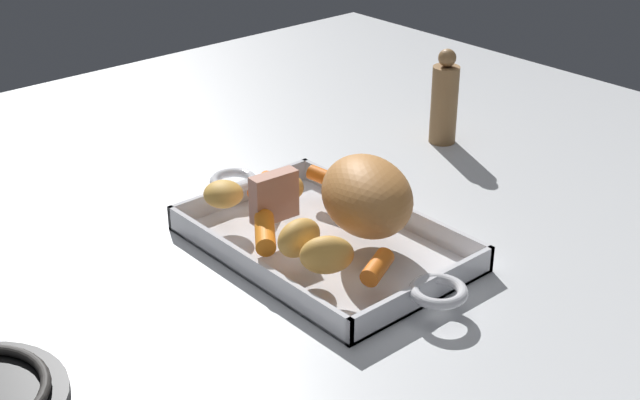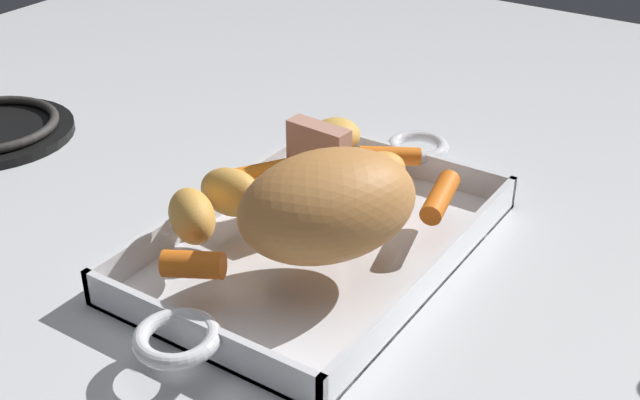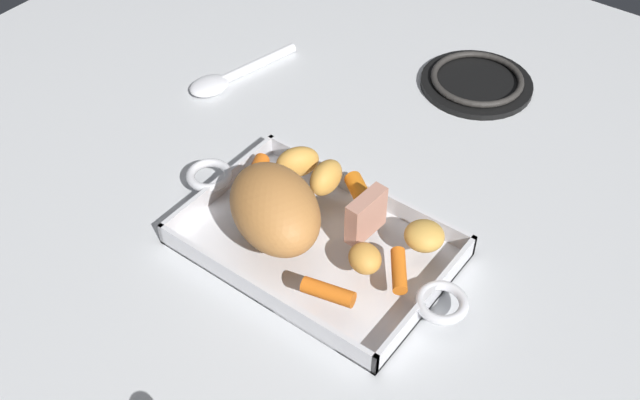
{
  "view_description": "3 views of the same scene",
  "coord_description": "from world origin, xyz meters",
  "px_view_note": "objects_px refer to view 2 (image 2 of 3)",
  "views": [
    {
      "loc": [
        0.7,
        -0.62,
        0.53
      ],
      "look_at": [
        0.0,
        -0.01,
        0.07
      ],
      "focal_mm": 49.25,
      "sensor_mm": 36.0,
      "label": 1
    },
    {
      "loc": [
        0.51,
        0.34,
        0.41
      ],
      "look_at": [
        0.01,
        0.01,
        0.06
      ],
      "focal_mm": 46.64,
      "sensor_mm": 36.0,
      "label": 2
    },
    {
      "loc": [
        -0.41,
        0.53,
        0.74
      ],
      "look_at": [
        0.01,
        -0.02,
        0.07
      ],
      "focal_mm": 43.31,
      "sensor_mm": 36.0,
      "label": 3
    }
  ],
  "objects_px": {
    "roasting_dish": "(320,242)",
    "pork_roast": "(328,205)",
    "potato_halved": "(192,216)",
    "baby_carrot_northeast": "(385,155)",
    "potato_near_roast": "(382,169)",
    "baby_carrot_southeast": "(440,197)",
    "potato_whole": "(336,135)",
    "baby_carrot_northwest": "(193,264)",
    "baby_carrot_center_left": "(258,177)",
    "roast_slice_thin": "(319,155)",
    "potato_golden_small": "(231,192)"
  },
  "relations": [
    {
      "from": "roasting_dish",
      "to": "baby_carrot_center_left",
      "type": "xyz_separation_m",
      "value": [
        -0.01,
        -0.08,
        0.04
      ]
    },
    {
      "from": "baby_carrot_southeast",
      "to": "baby_carrot_center_left",
      "type": "bearing_deg",
      "value": -68.54
    },
    {
      "from": "roasting_dish",
      "to": "roast_slice_thin",
      "type": "height_order",
      "value": "roast_slice_thin"
    },
    {
      "from": "roasting_dish",
      "to": "potato_golden_small",
      "type": "height_order",
      "value": "potato_golden_small"
    },
    {
      "from": "baby_carrot_center_left",
      "to": "potato_near_roast",
      "type": "relative_size",
      "value": 1.56
    },
    {
      "from": "baby_carrot_northeast",
      "to": "potato_whole",
      "type": "bearing_deg",
      "value": -87.71
    },
    {
      "from": "potato_whole",
      "to": "potato_halved",
      "type": "relative_size",
      "value": 0.84
    },
    {
      "from": "baby_carrot_center_left",
      "to": "potato_halved",
      "type": "xyz_separation_m",
      "value": [
        0.1,
        0.01,
        0.01
      ]
    },
    {
      "from": "roast_slice_thin",
      "to": "baby_carrot_center_left",
      "type": "xyz_separation_m",
      "value": [
        0.04,
        -0.04,
        -0.02
      ]
    },
    {
      "from": "potato_golden_small",
      "to": "baby_carrot_center_left",
      "type": "bearing_deg",
      "value": -169.18
    },
    {
      "from": "baby_carrot_northeast",
      "to": "roast_slice_thin",
      "type": "bearing_deg",
      "value": -22.36
    },
    {
      "from": "potato_near_roast",
      "to": "potato_whole",
      "type": "bearing_deg",
      "value": -117.04
    },
    {
      "from": "pork_roast",
      "to": "baby_carrot_northwest",
      "type": "distance_m",
      "value": 0.11
    },
    {
      "from": "pork_roast",
      "to": "potato_near_roast",
      "type": "height_order",
      "value": "pork_roast"
    },
    {
      "from": "baby_carrot_northwest",
      "to": "potato_golden_small",
      "type": "bearing_deg",
      "value": -159.27
    },
    {
      "from": "roasting_dish",
      "to": "potato_halved",
      "type": "bearing_deg",
      "value": -39.76
    },
    {
      "from": "roasting_dish",
      "to": "potato_near_roast",
      "type": "bearing_deg",
      "value": 170.6
    },
    {
      "from": "pork_roast",
      "to": "baby_carrot_southeast",
      "type": "xyz_separation_m",
      "value": [
        -0.11,
        0.04,
        -0.03
      ]
    },
    {
      "from": "baby_carrot_southeast",
      "to": "potato_near_roast",
      "type": "relative_size",
      "value": 1.42
    },
    {
      "from": "baby_carrot_northeast",
      "to": "potato_near_roast",
      "type": "relative_size",
      "value": 1.32
    },
    {
      "from": "baby_carrot_northwest",
      "to": "potato_halved",
      "type": "distance_m",
      "value": 0.06
    },
    {
      "from": "potato_halved",
      "to": "baby_carrot_northeast",
      "type": "bearing_deg",
      "value": 162.58
    },
    {
      "from": "pork_roast",
      "to": "baby_carrot_northwest",
      "type": "relative_size",
      "value": 3.11
    },
    {
      "from": "potato_near_roast",
      "to": "potato_halved",
      "type": "height_order",
      "value": "potato_halved"
    },
    {
      "from": "roast_slice_thin",
      "to": "baby_carrot_center_left",
      "type": "bearing_deg",
      "value": -49.89
    },
    {
      "from": "baby_carrot_southeast",
      "to": "potato_whole",
      "type": "bearing_deg",
      "value": -108.18
    },
    {
      "from": "roast_slice_thin",
      "to": "baby_carrot_northwest",
      "type": "height_order",
      "value": "roast_slice_thin"
    },
    {
      "from": "pork_roast",
      "to": "baby_carrot_northwest",
      "type": "bearing_deg",
      "value": -37.66
    },
    {
      "from": "baby_carrot_southeast",
      "to": "potato_near_roast",
      "type": "bearing_deg",
      "value": -96.71
    },
    {
      "from": "baby_carrot_northeast",
      "to": "roasting_dish",
      "type": "bearing_deg",
      "value": 2.29
    },
    {
      "from": "pork_roast",
      "to": "baby_carrot_northeast",
      "type": "relative_size",
      "value": 2.52
    },
    {
      "from": "potato_halved",
      "to": "potato_near_roast",
      "type": "bearing_deg",
      "value": 153.42
    },
    {
      "from": "baby_carrot_northeast",
      "to": "potato_near_roast",
      "type": "distance_m",
      "value": 0.04
    },
    {
      "from": "potato_whole",
      "to": "roasting_dish",
      "type": "bearing_deg",
      "value": 26.39
    },
    {
      "from": "baby_carrot_northeast",
      "to": "baby_carrot_center_left",
      "type": "distance_m",
      "value": 0.13
    },
    {
      "from": "baby_carrot_northwest",
      "to": "potato_golden_small",
      "type": "distance_m",
      "value": 0.1
    },
    {
      "from": "roasting_dish",
      "to": "pork_roast",
      "type": "height_order",
      "value": "pork_roast"
    },
    {
      "from": "baby_carrot_center_left",
      "to": "potato_halved",
      "type": "distance_m",
      "value": 0.1
    },
    {
      "from": "baby_carrot_northeast",
      "to": "potato_near_roast",
      "type": "bearing_deg",
      "value": 25.13
    },
    {
      "from": "pork_roast",
      "to": "potato_near_roast",
      "type": "distance_m",
      "value": 0.13
    },
    {
      "from": "baby_carrot_southeast",
      "to": "potato_golden_small",
      "type": "distance_m",
      "value": 0.18
    },
    {
      "from": "pork_roast",
      "to": "potato_golden_small",
      "type": "xyz_separation_m",
      "value": [
        -0.0,
        -0.1,
        -0.02
      ]
    },
    {
      "from": "roast_slice_thin",
      "to": "potato_halved",
      "type": "bearing_deg",
      "value": -14.66
    },
    {
      "from": "roast_slice_thin",
      "to": "baby_carrot_northwest",
      "type": "relative_size",
      "value": 1.25
    },
    {
      "from": "potato_whole",
      "to": "potato_near_roast",
      "type": "distance_m",
      "value": 0.08
    },
    {
      "from": "roasting_dish",
      "to": "potato_whole",
      "type": "xyz_separation_m",
      "value": [
        -0.12,
        -0.06,
        0.04
      ]
    },
    {
      "from": "baby_carrot_northeast",
      "to": "baby_carrot_northwest",
      "type": "distance_m",
      "value": 0.25
    },
    {
      "from": "baby_carrot_northeast",
      "to": "potato_halved",
      "type": "relative_size",
      "value": 1.0
    },
    {
      "from": "roast_slice_thin",
      "to": "potato_golden_small",
      "type": "height_order",
      "value": "roast_slice_thin"
    },
    {
      "from": "baby_carrot_northeast",
      "to": "baby_carrot_southeast",
      "type": "height_order",
      "value": "baby_carrot_southeast"
    }
  ]
}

